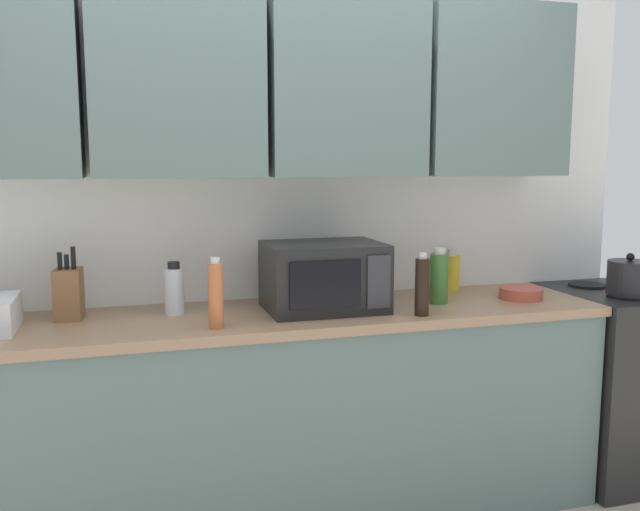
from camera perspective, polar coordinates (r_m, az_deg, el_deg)
The scene contains 12 objects.
wall_back_with_cabinets at distance 2.92m, azimuth -5.22°, elevation 9.32°, with size 3.68×0.38×2.60m.
counter_run at distance 2.89m, azimuth -4.00°, elevation -13.55°, with size 2.81×0.63×0.90m.
stove_range at distance 3.68m, azimuth 24.91°, elevation -9.53°, with size 0.76×0.64×0.91m.
kettle at distance 3.34m, azimuth 24.84°, elevation -1.73°, with size 0.19×0.19×0.19m.
microwave at distance 2.78m, azimuth 0.33°, elevation -1.80°, with size 0.48×0.37×0.28m.
knife_block at distance 2.79m, azimuth -20.64°, elevation -3.03°, with size 0.11×0.13×0.29m.
bottle_green_oil at distance 2.95m, azimuth 10.10°, elevation -1.85°, with size 0.08×0.08×0.24m.
bottle_soy_dark at distance 2.70m, azimuth 8.69°, elevation -2.61°, with size 0.06×0.06×0.25m.
bottle_clear_tall at distance 2.76m, azimuth -12.30°, elevation -2.90°, with size 0.08×0.08×0.21m.
bottle_yellow_mustard at distance 3.26m, azimuth 11.15°, elevation -1.36°, with size 0.08×0.08×0.20m.
bottle_spice_jar at distance 2.50m, azimuth -8.87°, elevation -3.34°, with size 0.06×0.06×0.27m.
bowl_ceramic_small at distance 3.15m, azimuth 16.74°, elevation -3.09°, with size 0.19×0.19×0.05m, color #B24C3D.
Camera 1 is at (-0.57, -2.93, 1.51)m, focal length 37.56 mm.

